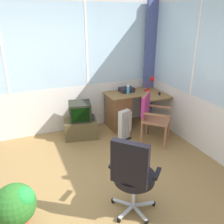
# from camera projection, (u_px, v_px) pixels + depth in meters

# --- Properties ---
(ground) EXTENTS (5.58, 5.09, 0.06)m
(ground) POSITION_uv_depth(u_px,v_px,m) (84.00, 194.00, 3.36)
(ground) COLOR olive
(north_window_panel) EXTENTS (4.58, 0.07, 2.71)m
(north_window_panel) POSITION_uv_depth(u_px,v_px,m) (49.00, 68.00, 4.60)
(north_window_panel) COLOR silver
(north_window_panel) RESTS_ON ground
(curtain_corner) EXTENTS (0.28, 0.07, 2.61)m
(curtain_corner) POSITION_uv_depth(u_px,v_px,m) (150.00, 63.00, 5.31)
(curtain_corner) COLOR #48538C
(curtain_corner) RESTS_ON ground
(desk) EXTENTS (1.19, 0.89, 0.75)m
(desk) POSITION_uv_depth(u_px,v_px,m) (120.00, 110.00, 5.16)
(desk) COLOR olive
(desk) RESTS_ON ground
(desk_lamp) EXTENTS (0.22, 0.19, 0.34)m
(desk_lamp) POSITION_uv_depth(u_px,v_px,m) (152.00, 81.00, 5.16)
(desk_lamp) COLOR red
(desk_lamp) RESTS_ON desk
(tv_remote) EXTENTS (0.12, 0.15, 0.02)m
(tv_remote) POSITION_uv_depth(u_px,v_px,m) (159.00, 94.00, 5.04)
(tv_remote) COLOR black
(tv_remote) RESTS_ON desk
(spray_bottle) EXTENTS (0.06, 0.06, 0.22)m
(spray_bottle) POSITION_uv_depth(u_px,v_px,m) (128.00, 89.00, 5.03)
(spray_bottle) COLOR #45A6D4
(spray_bottle) RESTS_ON desk
(paper_tray) EXTENTS (0.31, 0.24, 0.09)m
(paper_tray) POSITION_uv_depth(u_px,v_px,m) (127.00, 90.00, 5.18)
(paper_tray) COLOR #25212A
(paper_tray) RESTS_ON desk
(wooden_armchair) EXTENTS (0.68, 0.68, 0.95)m
(wooden_armchair) POSITION_uv_depth(u_px,v_px,m) (150.00, 112.00, 4.49)
(wooden_armchair) COLOR #9A6243
(wooden_armchair) RESTS_ON ground
(office_chair) EXTENTS (0.61, 0.60, 1.06)m
(office_chair) POSITION_uv_depth(u_px,v_px,m) (132.00, 173.00, 2.77)
(office_chair) COLOR #B7B7BF
(office_chair) RESTS_ON ground
(tv_on_stand) EXTENTS (0.72, 0.57, 0.73)m
(tv_on_stand) POSITION_uv_depth(u_px,v_px,m) (81.00, 122.00, 4.76)
(tv_on_stand) COLOR brown
(tv_on_stand) RESTS_ON ground
(space_heater) EXTENTS (0.33, 0.25, 0.62)m
(space_heater) POSITION_uv_depth(u_px,v_px,m) (125.00, 125.00, 4.67)
(space_heater) COLOR silver
(space_heater) RESTS_ON ground
(potted_plant) EXTENTS (0.48, 0.48, 0.57)m
(potted_plant) POSITION_uv_depth(u_px,v_px,m) (16.00, 205.00, 2.69)
(potted_plant) COLOR #9F533B
(potted_plant) RESTS_ON ground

